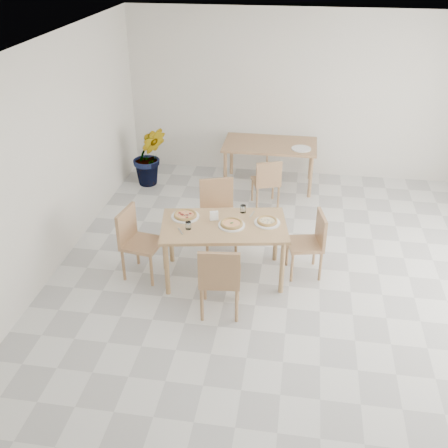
# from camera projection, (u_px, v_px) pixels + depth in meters

# --- Properties ---
(main_table) EXTENTS (1.63, 1.10, 0.75)m
(main_table) POSITION_uv_depth(u_px,v_px,m) (224.00, 230.00, 6.35)
(main_table) COLOR tan
(main_table) RESTS_ON ground
(chair_south) EXTENTS (0.50, 0.50, 0.92)m
(chair_south) POSITION_uv_depth(u_px,v_px,m) (220.00, 277.00, 5.75)
(chair_south) COLOR tan
(chair_south) RESTS_ON ground
(chair_north) EXTENTS (0.58, 0.58, 0.93)m
(chair_north) POSITION_uv_depth(u_px,v_px,m) (218.00, 208.00, 7.12)
(chair_north) COLOR tan
(chair_north) RESTS_ON ground
(chair_west) EXTENTS (0.51, 0.51, 0.90)m
(chair_west) POSITION_uv_depth(u_px,v_px,m) (136.00, 238.00, 6.47)
(chair_west) COLOR tan
(chair_west) RESTS_ON ground
(chair_east) EXTENTS (0.49, 0.49, 0.84)m
(chair_east) POSITION_uv_depth(u_px,v_px,m) (311.00, 240.00, 6.51)
(chair_east) COLOR tan
(chair_east) RESTS_ON ground
(plate_margherita) EXTENTS (0.32, 0.32, 0.02)m
(plate_margherita) POSITION_uv_depth(u_px,v_px,m) (232.00, 225.00, 6.28)
(plate_margherita) COLOR white
(plate_margherita) RESTS_ON main_table
(plate_mushroom) EXTENTS (0.31, 0.31, 0.02)m
(plate_mushroom) POSITION_uv_depth(u_px,v_px,m) (267.00, 223.00, 6.33)
(plate_mushroom) COLOR white
(plate_mushroom) RESTS_ON main_table
(plate_pepperoni) EXTENTS (0.35, 0.35, 0.02)m
(plate_pepperoni) POSITION_uv_depth(u_px,v_px,m) (185.00, 216.00, 6.47)
(plate_pepperoni) COLOR white
(plate_pepperoni) RESTS_ON main_table
(pizza_margherita) EXTENTS (0.33, 0.33, 0.03)m
(pizza_margherita) POSITION_uv_depth(u_px,v_px,m) (232.00, 224.00, 6.27)
(pizza_margherita) COLOR tan
(pizza_margherita) RESTS_ON plate_margherita
(pizza_mushroom) EXTENTS (0.33, 0.33, 0.03)m
(pizza_mushroom) POSITION_uv_depth(u_px,v_px,m) (267.00, 221.00, 6.32)
(pizza_mushroom) COLOR tan
(pizza_mushroom) RESTS_ON plate_mushroom
(pizza_pepperoni) EXTENTS (0.32, 0.32, 0.03)m
(pizza_pepperoni) POSITION_uv_depth(u_px,v_px,m) (185.00, 215.00, 6.46)
(pizza_pepperoni) COLOR tan
(pizza_pepperoni) RESTS_ON plate_pepperoni
(tumbler_a) EXTENTS (0.07, 0.07, 0.10)m
(tumbler_a) POSITION_uv_depth(u_px,v_px,m) (243.00, 209.00, 6.56)
(tumbler_a) COLOR white
(tumbler_a) RESTS_ON main_table
(tumbler_b) EXTENTS (0.07, 0.07, 0.09)m
(tumbler_b) POSITION_uv_depth(u_px,v_px,m) (188.00, 225.00, 6.20)
(tumbler_b) COLOR white
(tumbler_b) RESTS_ON main_table
(napkin_holder) EXTENTS (0.12, 0.09, 0.12)m
(napkin_holder) POSITION_uv_depth(u_px,v_px,m) (214.00, 216.00, 6.37)
(napkin_holder) COLOR silver
(napkin_holder) RESTS_ON main_table
(fork_a) EXTENTS (0.10, 0.16, 0.01)m
(fork_a) POSITION_uv_depth(u_px,v_px,m) (180.00, 231.00, 6.16)
(fork_a) COLOR silver
(fork_a) RESTS_ON main_table
(fork_b) EXTENTS (0.05, 0.18, 0.01)m
(fork_b) POSITION_uv_depth(u_px,v_px,m) (252.00, 214.00, 6.53)
(fork_b) COLOR silver
(fork_b) RESTS_ON main_table
(second_table) EXTENTS (1.53, 0.88, 0.75)m
(second_table) POSITION_uv_depth(u_px,v_px,m) (270.00, 148.00, 8.71)
(second_table) COLOR tan
(second_table) RESTS_ON ground
(chair_back_s) EXTENTS (0.50, 0.50, 0.80)m
(chair_back_s) POSITION_uv_depth(u_px,v_px,m) (267.00, 180.00, 8.09)
(chair_back_s) COLOR tan
(chair_back_s) RESTS_ON ground
(chair_back_n) EXTENTS (0.51, 0.51, 0.81)m
(chair_back_n) POSITION_uv_depth(u_px,v_px,m) (273.00, 142.00, 9.49)
(chair_back_n) COLOR tan
(chair_back_n) RESTS_ON ground
(plate_empty) EXTENTS (0.32, 0.32, 0.02)m
(plate_empty) POSITION_uv_depth(u_px,v_px,m) (301.00, 149.00, 8.44)
(plate_empty) COLOR white
(plate_empty) RESTS_ON second_table
(potted_plant) EXTENTS (0.68, 0.61, 1.03)m
(potted_plant) POSITION_uv_depth(u_px,v_px,m) (150.00, 156.00, 8.81)
(potted_plant) COLOR #1E6526
(potted_plant) RESTS_ON ground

